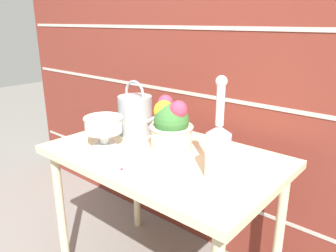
# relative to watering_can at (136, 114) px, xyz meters

# --- Properties ---
(brick_wall) EXTENTS (3.60, 0.08, 2.20)m
(brick_wall) POSITION_rel_watering_can_xyz_m (0.29, 0.36, 0.25)
(brick_wall) COLOR maroon
(brick_wall) RESTS_ON ground_plane
(patio_table) EXTENTS (1.07, 0.67, 0.74)m
(patio_table) POSITION_rel_watering_can_xyz_m (0.29, -0.11, -0.19)
(patio_table) COLOR beige
(patio_table) RESTS_ON ground_plane
(watering_can) EXTENTS (0.32, 0.18, 0.29)m
(watering_can) POSITION_rel_watering_can_xyz_m (0.00, 0.00, 0.00)
(watering_can) COLOR #93999E
(watering_can) RESTS_ON patio_table
(crystal_pedestal_bowl) EXTENTS (0.19, 0.19, 0.15)m
(crystal_pedestal_bowl) POSITION_rel_watering_can_xyz_m (0.02, -0.23, -0.01)
(crystal_pedestal_bowl) COLOR silver
(crystal_pedestal_bowl) RESTS_ON patio_table
(flower_planter) EXTENTS (0.20, 0.20, 0.25)m
(flower_planter) POSITION_rel_watering_can_xyz_m (0.28, -0.05, 0.01)
(flower_planter) COLOR beige
(flower_planter) RESTS_ON patio_table
(glass_decanter) EXTENTS (0.10, 0.10, 0.39)m
(glass_decanter) POSITION_rel_watering_can_xyz_m (0.61, -0.16, 0.02)
(glass_decanter) COLOR silver
(glass_decanter) RESTS_ON patio_table
(fallen_petal) EXTENTS (0.01, 0.01, 0.01)m
(fallen_petal) POSITION_rel_watering_can_xyz_m (0.28, -0.36, -0.10)
(fallen_petal) COLOR #E03856
(fallen_petal) RESTS_ON patio_table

